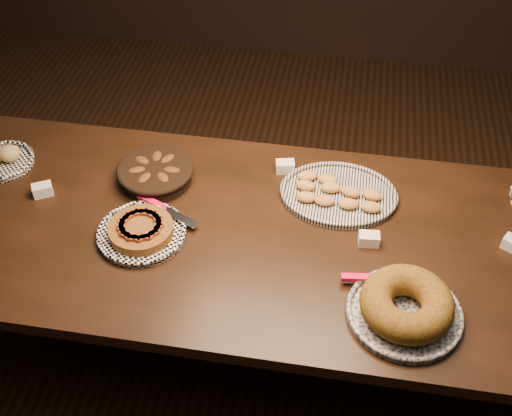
% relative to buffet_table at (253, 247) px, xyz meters
% --- Properties ---
extents(ground, '(5.00, 5.00, 0.00)m').
position_rel_buffet_table_xyz_m(ground, '(0.00, 0.00, -0.68)').
color(ground, black).
rests_on(ground, ground).
extents(buffet_table, '(2.40, 1.00, 0.75)m').
position_rel_buffet_table_xyz_m(buffet_table, '(0.00, 0.00, 0.00)').
color(buffet_table, black).
rests_on(buffet_table, ground).
extents(apple_tart_plate, '(0.34, 0.33, 0.06)m').
position_rel_buffet_table_xyz_m(apple_tart_plate, '(-0.38, -0.08, 0.10)').
color(apple_tart_plate, white).
rests_on(apple_tart_plate, buffet_table).
extents(madeleine_platter, '(0.43, 0.35, 0.05)m').
position_rel_buffet_table_xyz_m(madeleine_platter, '(0.27, 0.23, 0.09)').
color(madeleine_platter, black).
rests_on(madeleine_platter, buffet_table).
extents(bundt_cake_plate, '(0.38, 0.36, 0.11)m').
position_rel_buffet_table_xyz_m(bundt_cake_plate, '(0.51, -0.27, 0.12)').
color(bundt_cake_plate, black).
rests_on(bundt_cake_plate, buffet_table).
extents(croissant_basket, '(0.32, 0.32, 0.07)m').
position_rel_buffet_table_xyz_m(croissant_basket, '(-0.41, 0.21, 0.11)').
color(croissant_basket, black).
rests_on(croissant_basket, buffet_table).
extents(bread_roll_plate, '(0.24, 0.24, 0.08)m').
position_rel_buffet_table_xyz_m(bread_roll_plate, '(-1.02, 0.21, 0.10)').
color(bread_roll_plate, white).
rests_on(bread_roll_plate, buffet_table).
extents(tent_cards, '(1.76, 0.39, 0.04)m').
position_rel_buffet_table_xyz_m(tent_cards, '(0.03, 0.10, 0.10)').
color(tent_cards, white).
rests_on(tent_cards, buffet_table).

